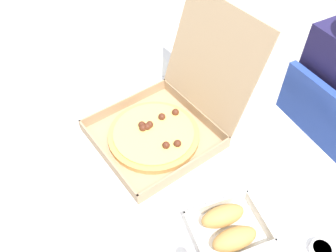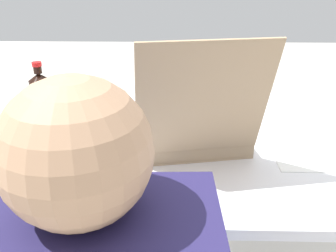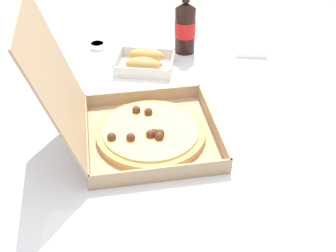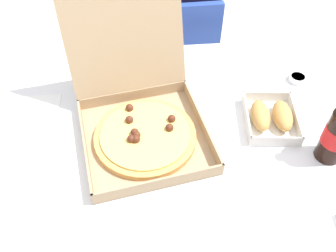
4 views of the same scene
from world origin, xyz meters
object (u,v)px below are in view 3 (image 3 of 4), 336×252
(napkin_pile, at_px, (251,49))
(bread_side_box, at_px, (145,62))
(paper_menu, at_px, (75,250))
(dipping_sauce_cup, at_px, (97,45))
(pizza_box_open, at_px, (135,124))
(cola_bottle, at_px, (185,27))

(napkin_pile, bearing_deg, bread_side_box, 108.49)
(paper_menu, height_order, dipping_sauce_cup, dipping_sauce_cup)
(bread_side_box, bearing_deg, paper_menu, 171.75)
(pizza_box_open, distance_m, bread_side_box, 0.39)
(pizza_box_open, xyz_separation_m, dipping_sauce_cup, (0.53, 0.17, -0.04))
(dipping_sauce_cup, bearing_deg, pizza_box_open, -161.95)
(pizza_box_open, distance_m, napkin_pile, 0.64)
(cola_bottle, relative_size, napkin_pile, 2.04)
(bread_side_box, xyz_separation_m, cola_bottle, (0.13, -0.14, 0.07))
(pizza_box_open, height_order, dipping_sauce_cup, pizza_box_open)
(pizza_box_open, relative_size, cola_bottle, 2.26)
(cola_bottle, relative_size, dipping_sauce_cup, 4.00)
(cola_bottle, bearing_deg, paper_menu, 164.29)
(dipping_sauce_cup, bearing_deg, bread_side_box, -129.20)
(pizza_box_open, xyz_separation_m, cola_bottle, (0.51, -0.14, 0.04))
(paper_menu, xyz_separation_m, napkin_pile, (0.87, -0.48, 0.01))
(bread_side_box, xyz_separation_m, dipping_sauce_cup, (0.15, 0.18, -0.01))
(bread_side_box, distance_m, napkin_pile, 0.40)
(cola_bottle, distance_m, napkin_pile, 0.25)
(dipping_sauce_cup, bearing_deg, cola_bottle, -93.98)
(napkin_pile, bearing_deg, dipping_sauce_cup, 87.78)
(cola_bottle, bearing_deg, pizza_box_open, 164.27)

